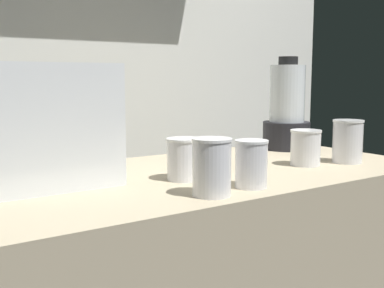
% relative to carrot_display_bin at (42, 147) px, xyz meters
% --- Properties ---
extents(back_wall_unit, '(2.60, 0.24, 2.50)m').
position_rel_carrot_display_bin_xyz_m(back_wall_unit, '(0.39, 0.69, 0.27)').
color(back_wall_unit, silver).
rests_on(back_wall_unit, ground_plane).
extents(carrot_display_bin, '(0.34, 0.24, 0.30)m').
position_rel_carrot_display_bin_xyz_m(carrot_display_bin, '(0.00, 0.00, 0.00)').
color(carrot_display_bin, white).
rests_on(carrot_display_bin, counter).
extents(blender_pitcher, '(0.17, 0.17, 0.34)m').
position_rel_carrot_display_bin_xyz_m(blender_pitcher, '(0.93, 0.10, 0.04)').
color(blender_pitcher, black).
rests_on(blender_pitcher, counter).
extents(juice_cup_mango_far_left, '(0.09, 0.09, 0.13)m').
position_rel_carrot_display_bin_xyz_m(juice_cup_mango_far_left, '(0.28, -0.32, -0.04)').
color(juice_cup_mango_far_left, white).
rests_on(juice_cup_mango_far_left, counter).
extents(juice_cup_pomegranate_left, '(0.09, 0.09, 0.11)m').
position_rel_carrot_display_bin_xyz_m(juice_cup_pomegranate_left, '(0.32, -0.14, -0.05)').
color(juice_cup_pomegranate_left, white).
rests_on(juice_cup_pomegranate_left, counter).
extents(juice_cup_carrot_middle, '(0.08, 0.08, 0.11)m').
position_rel_carrot_display_bin_xyz_m(juice_cup_carrot_middle, '(0.41, -0.31, -0.04)').
color(juice_cup_carrot_middle, white).
rests_on(juice_cup_carrot_middle, counter).
extents(juice_cup_orange_right, '(0.09, 0.09, 0.11)m').
position_rel_carrot_display_bin_xyz_m(juice_cup_orange_right, '(0.73, -0.17, -0.04)').
color(juice_cup_orange_right, white).
rests_on(juice_cup_orange_right, counter).
extents(juice_cup_orange_far_right, '(0.09, 0.09, 0.13)m').
position_rel_carrot_display_bin_xyz_m(juice_cup_orange_far_right, '(0.88, -0.21, -0.03)').
color(juice_cup_orange_far_right, white).
rests_on(juice_cup_orange_far_right, counter).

